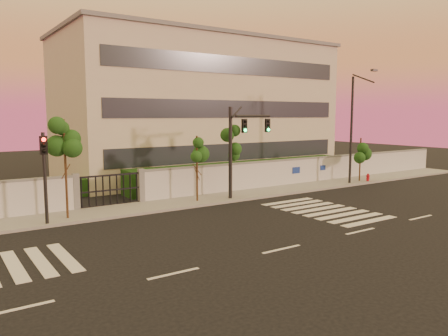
% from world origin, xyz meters
% --- Properties ---
extents(ground, '(120.00, 120.00, 0.00)m').
position_xyz_m(ground, '(0.00, 0.00, 0.00)').
color(ground, black).
rests_on(ground, ground).
extents(sidewalk, '(60.00, 3.00, 0.15)m').
position_xyz_m(sidewalk, '(0.00, 10.50, 0.07)').
color(sidewalk, gray).
rests_on(sidewalk, ground).
extents(perimeter_wall, '(60.00, 0.36, 2.20)m').
position_xyz_m(perimeter_wall, '(0.10, 12.00, 1.07)').
color(perimeter_wall, silver).
rests_on(perimeter_wall, ground).
extents(hedge_row, '(41.00, 4.25, 1.80)m').
position_xyz_m(hedge_row, '(1.17, 14.74, 0.82)').
color(hedge_row, '#13330F').
rests_on(hedge_row, ground).
extents(institutional_building, '(24.40, 12.40, 12.25)m').
position_xyz_m(institutional_building, '(9.00, 21.99, 6.16)').
color(institutional_building, beige).
rests_on(institutional_building, ground).
extents(road_markings, '(57.00, 7.62, 0.02)m').
position_xyz_m(road_markings, '(-1.58, 3.76, 0.01)').
color(road_markings, silver).
rests_on(road_markings, ground).
extents(street_tree_c, '(1.48, 1.18, 5.32)m').
position_xyz_m(street_tree_c, '(-6.00, 10.02, 3.91)').
color(street_tree_c, '#382314').
rests_on(street_tree_c, ground).
extents(street_tree_d, '(1.43, 1.14, 4.24)m').
position_xyz_m(street_tree_d, '(2.01, 10.22, 3.12)').
color(street_tree_d, '#382314').
rests_on(street_tree_d, ground).
extents(street_tree_e, '(1.54, 1.22, 4.92)m').
position_xyz_m(street_tree_e, '(4.51, 10.04, 3.62)').
color(street_tree_e, '#382314').
rests_on(street_tree_e, ground).
extents(street_tree_f, '(1.45, 1.15, 3.67)m').
position_xyz_m(street_tree_f, '(17.34, 9.97, 2.71)').
color(street_tree_f, '#382314').
rests_on(street_tree_f, ground).
extents(traffic_signal_main, '(3.77, 1.13, 6.04)m').
position_xyz_m(traffic_signal_main, '(4.96, 9.71, 3.82)').
color(traffic_signal_main, black).
rests_on(traffic_signal_main, ground).
extents(traffic_signal_secondary, '(0.36, 0.35, 4.69)m').
position_xyz_m(traffic_signal_secondary, '(-7.18, 9.37, 2.97)').
color(traffic_signal_secondary, black).
rests_on(traffic_signal_secondary, ground).
extents(streetlight_east, '(0.53, 2.14, 8.88)m').
position_xyz_m(streetlight_east, '(15.77, 9.50, 4.80)').
color(streetlight_east, black).
rests_on(streetlight_east, ground).
extents(fire_hydrant, '(0.29, 0.29, 0.77)m').
position_xyz_m(fire_hydrant, '(17.77, 9.47, 0.38)').
color(fire_hydrant, '#A90B18').
rests_on(fire_hydrant, ground).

